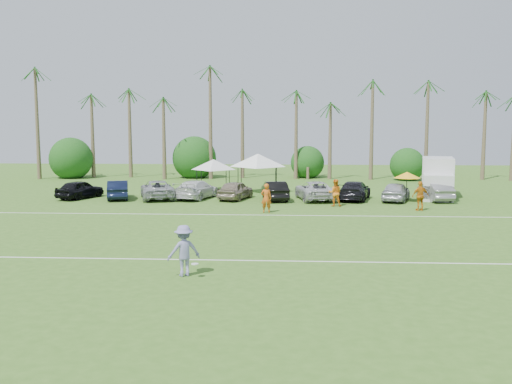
{
  "coord_description": "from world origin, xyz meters",
  "views": [
    {
      "loc": [
        4.08,
        -21.04,
        5.59
      ],
      "look_at": [
        2.1,
        12.74,
        1.6
      ],
      "focal_mm": 40.0,
      "sensor_mm": 36.0,
      "label": 1
    }
  ],
  "objects": [
    {
      "name": "palm_tree_8",
      "position": [
        13.0,
        38.0,
        7.48
      ],
      "size": [
        2.4,
        2.4,
        8.9
      ],
      "color": "brown",
      "rests_on": "ground"
    },
    {
      "name": "sideline_player_b",
      "position": [
        7.24,
        18.24,
        0.94
      ],
      "size": [
        0.93,
        0.74,
        1.87
      ],
      "primitive_type": "imported",
      "rotation": [
        0.0,
        0.0,
        3.11
      ],
      "color": "orange",
      "rests_on": "ground"
    },
    {
      "name": "parked_car_5",
      "position": [
        3.01,
        21.27,
        0.71
      ],
      "size": [
        2.29,
        4.49,
        1.41
      ],
      "primitive_type": "imported",
      "rotation": [
        0.0,
        0.0,
        3.33
      ],
      "color": "black",
      "rests_on": "ground"
    },
    {
      "name": "parked_car_9",
      "position": [
        14.93,
        21.72,
        0.71
      ],
      "size": [
        1.92,
        4.41,
        1.41
      ],
      "primitive_type": "imported",
      "rotation": [
        0.0,
        0.0,
        3.24
      ],
      "color": "gray",
      "rests_on": "ground"
    },
    {
      "name": "canopy_tent_right",
      "position": [
        1.47,
        25.96,
        3.22
      ],
      "size": [
        4.65,
        4.65,
        3.76
      ],
      "color": "black",
      "rests_on": "ground"
    },
    {
      "name": "canopy_tent_left",
      "position": [
        -2.43,
        27.36,
        2.67
      ],
      "size": [
        3.84,
        3.84,
        3.11
      ],
      "color": "black",
      "rests_on": "ground"
    },
    {
      "name": "palm_tree_1",
      "position": [
        -17.0,
        38.0,
        8.35
      ],
      "size": [
        2.4,
        2.4,
        9.9
      ],
      "color": "brown",
      "rests_on": "ground"
    },
    {
      "name": "palm_tree_0",
      "position": [
        -22.0,
        38.0,
        7.48
      ],
      "size": [
        2.4,
        2.4,
        8.9
      ],
      "color": "brown",
      "rests_on": "ground"
    },
    {
      "name": "palm_tree_5",
      "position": [
        0.0,
        38.0,
        8.35
      ],
      "size": [
        2.4,
        2.4,
        9.9
      ],
      "color": "brown",
      "rests_on": "ground"
    },
    {
      "name": "parked_car_4",
      "position": [
        0.03,
        21.48,
        0.71
      ],
      "size": [
        2.74,
        4.44,
        1.41
      ],
      "primitive_type": "imported",
      "rotation": [
        0.0,
        0.0,
        2.86
      ],
      "color": "gray",
      "rests_on": "ground"
    },
    {
      "name": "palm_tree_4",
      "position": [
        -4.0,
        38.0,
        7.48
      ],
      "size": [
        2.4,
        2.4,
        8.9
      ],
      "color": "brown",
      "rests_on": "ground"
    },
    {
      "name": "palm_tree_6",
      "position": [
        4.0,
        38.0,
        9.21
      ],
      "size": [
        2.4,
        2.4,
        10.9
      ],
      "color": "brown",
      "rests_on": "ground"
    },
    {
      "name": "palm_tree_10",
      "position": [
        23.0,
        38.0,
        9.21
      ],
      "size": [
        2.4,
        2.4,
        10.9
      ],
      "color": "brown",
      "rests_on": "ground"
    },
    {
      "name": "bush_tree_3",
      "position": [
        16.0,
        39.0,
        1.8
      ],
      "size": [
        4.0,
        4.0,
        4.0
      ],
      "color": "brown",
      "rests_on": "ground"
    },
    {
      "name": "sideline_player_a",
      "position": [
        2.61,
        15.08,
        0.94
      ],
      "size": [
        0.71,
        0.49,
        1.88
      ],
      "primitive_type": "imported",
      "rotation": [
        0.0,
        0.0,
        3.2
      ],
      "color": "#CF5A17",
      "rests_on": "ground"
    },
    {
      "name": "parked_car_1",
      "position": [
        -8.92,
        21.22,
        0.71
      ],
      "size": [
        2.62,
        4.53,
        1.41
      ],
      "primitive_type": "imported",
      "rotation": [
        0.0,
        0.0,
        3.42
      ],
      "color": "#101832",
      "rests_on": "ground"
    },
    {
      "name": "palm_tree_3",
      "position": [
        -8.0,
        38.0,
        10.06
      ],
      "size": [
        2.4,
        2.4,
        11.9
      ],
      "color": "brown",
      "rests_on": "ground"
    },
    {
      "name": "parked_car_6",
      "position": [
        5.99,
        21.5,
        0.71
      ],
      "size": [
        3.17,
        5.4,
        1.41
      ],
      "primitive_type": "imported",
      "rotation": [
        0.0,
        0.0,
        3.31
      ],
      "color": "silver",
      "rests_on": "ground"
    },
    {
      "name": "frisbee_player",
      "position": [
        0.19,
        -0.53,
        0.96
      ],
      "size": [
        1.42,
        1.18,
        1.91
      ],
      "rotation": [
        0.0,
        0.0,
        3.59
      ],
      "color": "#7F7DB1",
      "rests_on": "ground"
    },
    {
      "name": "parked_car_7",
      "position": [
        8.97,
        21.75,
        0.71
      ],
      "size": [
        3.12,
        5.2,
        1.41
      ],
      "primitive_type": "imported",
      "rotation": [
        0.0,
        0.0,
        2.89
      ],
      "color": "black",
      "rests_on": "ground"
    },
    {
      "name": "bush_tree_1",
      "position": [
        -6.0,
        39.0,
        1.8
      ],
      "size": [
        4.0,
        4.0,
        4.0
      ],
      "color": "brown",
      "rests_on": "ground"
    },
    {
      "name": "palm_tree_7",
      "position": [
        8.0,
        38.0,
        10.06
      ],
      "size": [
        2.4,
        2.4,
        11.9
      ],
      "color": "brown",
      "rests_on": "ground"
    },
    {
      "name": "parked_car_2",
      "position": [
        -5.93,
        21.42,
        0.71
      ],
      "size": [
        3.72,
        5.54,
        1.41
      ],
      "primitive_type": "imported",
      "rotation": [
        0.0,
        0.0,
        3.44
      ],
      "color": "#9EA0A4",
      "rests_on": "ground"
    },
    {
      "name": "palm_tree_9",
      "position": [
        18.0,
        38.0,
        8.35
      ],
      "size": [
        2.4,
        2.4,
        9.9
      ],
      "color": "brown",
      "rests_on": "ground"
    },
    {
      "name": "bush_tree_2",
      "position": [
        6.0,
        39.0,
        1.8
      ],
      "size": [
        4.0,
        4.0,
        4.0
      ],
      "color": "brown",
      "rests_on": "ground"
    },
    {
      "name": "palm_tree_2",
      "position": [
        -12.0,
        38.0,
        9.21
      ],
      "size": [
        2.4,
        2.4,
        10.9
      ],
      "color": "brown",
      "rests_on": "ground"
    },
    {
      "name": "market_umbrella",
      "position": [
        12.63,
        20.77,
        1.97
      ],
      "size": [
        1.98,
        1.98,
        2.2
      ],
      "color": "black",
      "rests_on": "ground"
    },
    {
      "name": "parked_car_0",
      "position": [
        -11.9,
        21.33,
        0.71
      ],
      "size": [
        3.01,
        4.46,
        1.41
      ],
      "primitive_type": "imported",
      "rotation": [
        0.0,
        0.0,
        2.78
      ],
      "color": "black",
      "rests_on": "ground"
    },
    {
      "name": "box_truck",
      "position": [
        15.54,
        23.57,
        1.63
      ],
      "size": [
        3.45,
        6.25,
        3.05
      ],
      "rotation": [
        0.0,
        0.0,
        -0.22
      ],
      "color": "silver",
      "rests_on": "ground"
    },
    {
      "name": "ground",
      "position": [
        0.0,
        0.0,
        0.0
      ],
      "size": [
        120.0,
        120.0,
        0.0
      ],
      "primitive_type": "plane",
      "color": "#3A651E",
      "rests_on": "ground"
    },
    {
      "name": "sideline_player_c",
      "position": [
        12.66,
        16.48,
        0.97
      ],
      "size": [
        1.22,
        0.74,
        1.94
      ],
      "primitive_type": "imported",
      "rotation": [
        0.0,
        0.0,
        3.39
      ],
      "color": "orange",
      "rests_on": "ground"
    },
    {
      "name": "parked_car_3",
      "position": [
        -2.95,
        21.73,
        0.71
      ],
      "size": [
        3.2,
        5.21,
        1.41
      ],
      "primitive_type": "imported",
      "rotation": [
        0.0,
        0.0,
        2.87
      ],
      "color": "silver",
      "rests_on": "ground"
    },
    {
      "name": "parked_car_8",
      "position": [
        11.95,
        21.24,
        0.71
      ],
      "size": [
        2.93,
        4.46,
        1.41
      ],
      "primitive_type": "imported",
      "rotation": [
        0.0,
        0.0,
        2.81
      ],
      "color": "#ABACB5",
      "rests_on": "ground"
    },
    {
      "name": "bush_tree_0",
      "position": [
        -19.0,
        39.0,
        1.8
      ],
      "size": [
        4.0,
        4.0,
        4.0
      ],
      "color": "brown",
      "rests_on": "ground"
    },
    {
      "name": "field_lines",
      "position": [
        0.0,
        8.0,
        0.01
      ],
      "size": [
        80.0,
        12.1,
        0.01
      ],
      "color": "white",
      "rests_on": "ground"
    }
  ]
}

